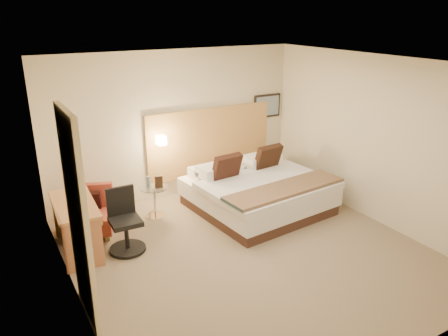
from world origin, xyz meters
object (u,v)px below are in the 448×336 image
bed (257,191)px  desk (77,213)px  desk_chair (125,226)px  lounge_chair (90,215)px  side_table (155,200)px

bed → desk: (-3.04, 0.11, 0.26)m
bed → desk: 3.06m
bed → desk_chair: bed is taller
desk → lounge_chair: bearing=59.7°
desk → bed: bearing=-2.1°
lounge_chair → side_table: size_ratio=1.58×
lounge_chair → desk_chair: desk_chair is taller
side_table → desk_chair: size_ratio=0.60×
bed → lounge_chair: bearing=168.1°
bed → lounge_chair: (-2.77, 0.58, -0.04)m
bed → side_table: size_ratio=4.05×
lounge_chair → side_table: bearing=1.7°
side_table → desk_chair: desk_chair is taller
lounge_chair → desk: desk is taller
bed → side_table: 1.79m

